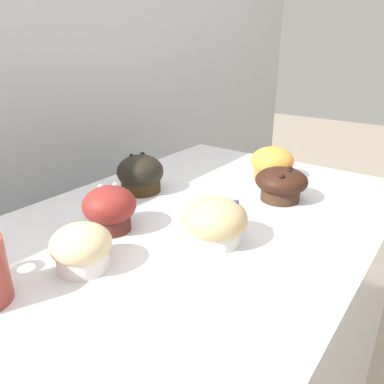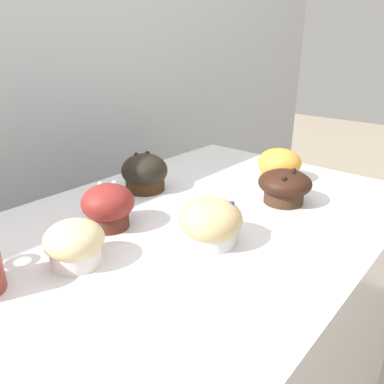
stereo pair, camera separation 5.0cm
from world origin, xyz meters
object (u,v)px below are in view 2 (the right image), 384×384
object	(u,v)px
muffin_back_right	(108,206)
muffin_back_center	(279,165)
muffin_front_left	(285,186)
muffin_front_right	(210,223)
muffin_front_center	(75,243)
muffin_back_left	(145,173)

from	to	relation	value
muffin_back_right	muffin_back_center	distance (m)	0.45
muffin_front_left	muffin_back_center	size ratio (longest dim) A/B	1.06
muffin_back_right	muffin_front_right	world-z (taller)	muffin_back_right
muffin_front_center	muffin_front_right	xyz separation A→B (m)	(0.19, -0.12, 0.00)
muffin_front_right	muffin_back_center	bearing A→B (deg)	10.01
muffin_front_center	muffin_back_right	xyz separation A→B (m)	(0.11, 0.06, 0.01)
muffin_back_right	muffin_front_right	bearing A→B (deg)	-66.62
muffin_back_right	muffin_back_center	xyz separation A→B (m)	(0.44, -0.11, -0.01)
muffin_front_center	muffin_back_center	xyz separation A→B (m)	(0.55, -0.05, 0.00)
muffin_back_left	muffin_front_center	bearing A→B (deg)	-152.35
muffin_front_right	muffin_back_left	bearing A→B (deg)	70.23
muffin_back_left	muffin_front_left	distance (m)	0.32
muffin_back_left	muffin_back_center	bearing A→B (deg)	-37.63
muffin_front_left	muffin_front_right	size ratio (longest dim) A/B	1.02
muffin_back_left	muffin_back_center	world-z (taller)	muffin_back_left
muffin_back_left	muffin_back_center	distance (m)	0.33
muffin_back_left	muffin_front_left	size ratio (longest dim) A/B	0.94
muffin_front_left	muffin_back_left	bearing A→B (deg)	117.06
muffin_front_left	muffin_back_center	distance (m)	0.14
muffin_front_center	muffin_back_right	size ratio (longest dim) A/B	0.96
muffin_back_right	muffin_back_left	bearing A→B (deg)	27.26
muffin_front_right	muffin_front_center	bearing A→B (deg)	147.87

